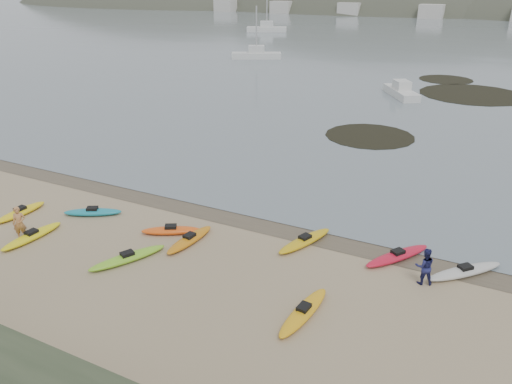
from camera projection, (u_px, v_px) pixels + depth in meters
The scene contains 9 objects.
ground at pixel (256, 218), 26.15m from camera, with size 600.00×600.00×0.00m, color tan.
wet_sand at pixel (253, 220), 25.91m from camera, with size 60.00×60.00×0.00m, color brown.
water at pixel (505, 0), 271.55m from camera, with size 1200.00×1200.00×0.00m, color slate.
kayaks at pixel (210, 246), 23.13m from camera, with size 23.61×9.52×0.34m.
person_west at pixel (19, 223), 23.79m from camera, with size 0.61×0.40×1.67m, color tan.
person_east at pixel (425, 266), 20.31m from camera, with size 0.78×0.61×1.61m, color navy.
kelp_mats at pixel (448, 98), 51.71m from camera, with size 14.80×34.15×0.04m.
moored_boats at pixel (444, 43), 89.83m from camera, with size 93.77×88.58×1.26m.
far_town at pixel (506, 14), 141.47m from camera, with size 199.00×5.00×4.00m.
Camera 1 is at (10.63, -20.91, 11.65)m, focal length 35.00 mm.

